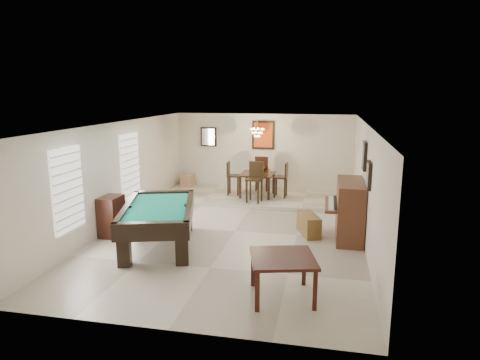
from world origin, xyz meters
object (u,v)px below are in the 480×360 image
(dining_chair_north, at_px, (262,173))
(dining_chair_south, at_px, (254,182))
(chandelier, at_px, (257,129))
(flower_vase, at_px, (257,166))
(dining_chair_east, at_px, (281,180))
(square_table, at_px, (282,277))
(apothecary_chest, at_px, (111,216))
(corner_bench, at_px, (188,180))
(pool_table, at_px, (159,226))
(piano_bench, at_px, (309,225))
(upright_piano, at_px, (343,210))
(dining_chair_west, at_px, (234,178))
(dining_table, at_px, (257,183))

(dining_chair_north, bearing_deg, dining_chair_south, 90.37)
(dining_chair_south, bearing_deg, chandelier, 101.85)
(flower_vase, relative_size, dining_chair_east, 0.21)
(square_table, height_order, dining_chair_south, dining_chair_south)
(flower_vase, height_order, dining_chair_south, dining_chair_south)
(dining_chair_east, height_order, chandelier, chandelier)
(apothecary_chest, xyz_separation_m, flower_vase, (2.79, 4.06, 0.60))
(corner_bench, bearing_deg, dining_chair_east, -15.33)
(pool_table, bearing_deg, corner_bench, 86.00)
(apothecary_chest, height_order, flower_vase, flower_vase)
(piano_bench, xyz_separation_m, apothecary_chest, (-4.54, -1.01, 0.23))
(upright_piano, xyz_separation_m, dining_chair_west, (-3.26, 3.12, -0.03))
(pool_table, xyz_separation_m, flower_vase, (1.44, 4.48, 0.62))
(dining_chair_south, xyz_separation_m, dining_chair_north, (-0.00, 1.57, -0.02))
(piano_bench, relative_size, chandelier, 1.47)
(dining_chair_north, height_order, corner_bench, dining_chair_north)
(apothecary_chest, distance_m, dining_chair_south, 4.34)
(dining_chair_east, bearing_deg, pool_table, -22.02)
(upright_piano, relative_size, flower_vase, 7.30)
(piano_bench, distance_m, dining_table, 3.53)
(flower_vase, distance_m, chandelier, 1.13)
(flower_vase, xyz_separation_m, dining_chair_east, (0.72, 0.02, -0.41))
(square_table, bearing_deg, dining_chair_west, 109.27)
(corner_bench, bearing_deg, square_table, -60.81)
(square_table, relative_size, dining_chair_north, 0.89)
(apothecary_chest, bearing_deg, square_table, -28.04)
(square_table, distance_m, corner_bench, 8.31)
(pool_table, bearing_deg, flower_vase, 56.18)
(pool_table, bearing_deg, dining_chair_south, 52.22)
(upright_piano, xyz_separation_m, apothecary_chest, (-5.30, -0.96, -0.19))
(upright_piano, xyz_separation_m, piano_bench, (-0.76, 0.05, -0.43))
(square_table, bearing_deg, apothecary_chest, 151.96)
(chandelier, bearing_deg, apothecary_chest, -124.04)
(square_table, bearing_deg, corner_bench, 119.19)
(corner_bench, bearing_deg, piano_bench, -42.58)
(flower_vase, bearing_deg, dining_chair_west, 178.64)
(pool_table, height_order, corner_bench, pool_table)
(pool_table, distance_m, dining_chair_east, 5.00)
(dining_chair_east, bearing_deg, piano_bench, 22.01)
(dining_chair_west, bearing_deg, dining_chair_south, -137.90)
(dining_table, relative_size, dining_chair_north, 0.88)
(corner_bench, height_order, chandelier, chandelier)
(upright_piano, distance_m, chandelier, 4.31)
(pool_table, xyz_separation_m, chandelier, (1.42, 4.52, 1.75))
(dining_table, bearing_deg, dining_chair_north, 87.47)
(corner_bench, bearing_deg, pool_table, -77.99)
(dining_table, bearing_deg, dining_chair_south, -87.09)
(pool_table, height_order, dining_chair_east, dining_chair_east)
(flower_vase, relative_size, chandelier, 0.37)
(flower_vase, relative_size, dining_chair_west, 0.21)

